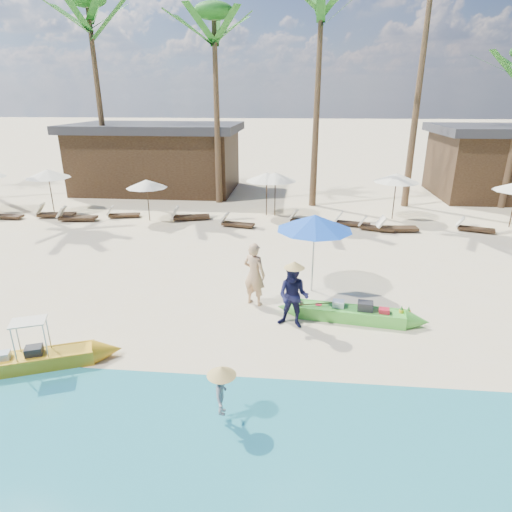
# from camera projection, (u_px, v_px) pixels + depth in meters

# --- Properties ---
(ground) EXTENTS (240.00, 240.00, 0.00)m
(ground) POSITION_uv_depth(u_px,v_px,m) (249.00, 322.00, 11.94)
(ground) COLOR beige
(ground) RESTS_ON ground
(wet_sand_strip) EXTENTS (240.00, 4.50, 0.01)m
(wet_sand_strip) POSITION_uv_depth(u_px,v_px,m) (218.00, 467.00, 7.28)
(wet_sand_strip) COLOR tan
(wet_sand_strip) RESTS_ON ground
(green_canoe) EXTENTS (4.67, 1.00, 0.60)m
(green_canoe) POSITION_uv_depth(u_px,v_px,m) (351.00, 313.00, 12.01)
(green_canoe) COLOR green
(green_canoe) RESTS_ON ground
(yellow_canoe) EXTENTS (4.47, 2.00, 1.22)m
(yellow_canoe) POSITION_uv_depth(u_px,v_px,m) (27.00, 361.00, 9.84)
(yellow_canoe) COLOR gold
(yellow_canoe) RESTS_ON ground
(tourist) EXTENTS (0.84, 0.72, 1.95)m
(tourist) POSITION_uv_depth(u_px,v_px,m) (254.00, 274.00, 12.69)
(tourist) COLOR tan
(tourist) RESTS_ON ground
(vendor_green) EXTENTS (1.01, 0.88, 1.78)m
(vendor_green) POSITION_uv_depth(u_px,v_px,m) (293.00, 296.00, 11.45)
(vendor_green) COLOR #141538
(vendor_green) RESTS_ON ground
(vendor_yellow) EXTENTS (0.37, 0.61, 0.93)m
(vendor_yellow) POSITION_uv_depth(u_px,v_px,m) (222.00, 393.00, 8.11)
(vendor_yellow) COLOR gray
(vendor_yellow) RESTS_ON ground
(blue_umbrella) EXTENTS (2.36, 2.36, 2.54)m
(blue_umbrella) POSITION_uv_depth(u_px,v_px,m) (315.00, 222.00, 13.11)
(blue_umbrella) COLOR #99999E
(blue_umbrella) RESTS_ON ground
(lounger_2_left) EXTENTS (1.73, 0.57, 0.58)m
(lounger_2_left) POSITION_uv_depth(u_px,v_px,m) (4.00, 215.00, 21.99)
(lounger_2_left) COLOR #3D2A19
(lounger_2_left) RESTS_ON ground
(resort_parasol_3) EXTENTS (2.27, 2.27, 2.34)m
(resort_parasol_3) POSITION_uv_depth(u_px,v_px,m) (48.00, 174.00, 22.50)
(resort_parasol_3) COLOR #3D2A19
(resort_parasol_3) RESTS_ON ground
(lounger_3_left) EXTENTS (2.00, 0.83, 0.66)m
(lounger_3_left) POSITION_uv_depth(u_px,v_px,m) (54.00, 213.00, 22.22)
(lounger_3_left) COLOR #3D2A19
(lounger_3_left) RESTS_ON ground
(lounger_3_right) EXTENTS (1.98, 0.79, 0.66)m
(lounger_3_right) POSITION_uv_depth(u_px,v_px,m) (75.00, 217.00, 21.61)
(lounger_3_right) COLOR #3D2A19
(lounger_3_right) RESTS_ON ground
(resort_parasol_4) EXTENTS (2.02, 2.02, 2.08)m
(resort_parasol_4) POSITION_uv_depth(u_px,v_px,m) (147.00, 184.00, 21.12)
(resort_parasol_4) COLOR #3D2A19
(resort_parasol_4) RESTS_ON ground
(lounger_4_left) EXTENTS (1.72, 0.84, 0.56)m
(lounger_4_left) POSITION_uv_depth(u_px,v_px,m) (122.00, 214.00, 22.21)
(lounger_4_left) COLOR #3D2A19
(lounger_4_left) RESTS_ON ground
(lounger_4_right) EXTENTS (2.02, 1.09, 0.66)m
(lounger_4_right) POSITION_uv_depth(u_px,v_px,m) (189.00, 216.00, 21.75)
(lounger_4_right) COLOR #3D2A19
(lounger_4_right) RESTS_ON ground
(resort_parasol_5) EXTENTS (2.19, 2.19, 2.26)m
(resort_parasol_5) POSITION_uv_depth(u_px,v_px,m) (267.00, 177.00, 22.04)
(resort_parasol_5) COLOR #3D2A19
(resort_parasol_5) RESTS_ON ground
(lounger_5_left) EXTENTS (1.71, 0.83, 0.56)m
(lounger_5_left) POSITION_uv_depth(u_px,v_px,m) (236.00, 223.00, 20.65)
(lounger_5_left) COLOR #3D2A19
(lounger_5_left) RESTS_ON ground
(resort_parasol_6) EXTENTS (2.21, 2.21, 2.28)m
(resort_parasol_6) POSITION_uv_depth(u_px,v_px,m) (275.00, 177.00, 21.96)
(resort_parasol_6) COLOR #3D2A19
(resort_parasol_6) RESTS_ON ground
(lounger_6_left) EXTENTS (1.75, 1.02, 0.57)m
(lounger_6_left) POSITION_uv_depth(u_px,v_px,m) (304.00, 220.00, 21.12)
(lounger_6_left) COLOR #3D2A19
(lounger_6_left) RESTS_ON ground
(lounger_6_right) EXTENTS (1.77, 0.87, 0.58)m
(lounger_6_right) POSITION_uv_depth(u_px,v_px,m) (351.00, 222.00, 20.75)
(lounger_6_right) COLOR #3D2A19
(lounger_6_right) RESTS_ON ground
(resort_parasol_7) EXTENTS (2.28, 2.28, 2.35)m
(resort_parasol_7) POSITION_uv_depth(u_px,v_px,m) (397.00, 178.00, 21.38)
(resort_parasol_7) COLOR #3D2A19
(resort_parasol_7) RESTS_ON ground
(lounger_7_left) EXTENTS (1.74, 0.97, 0.57)m
(lounger_7_left) POSITION_uv_depth(u_px,v_px,m) (375.00, 227.00, 20.07)
(lounger_7_left) COLOR #3D2A19
(lounger_7_left) RESTS_ON ground
(lounger_7_right) EXTENTS (1.95, 0.73, 0.65)m
(lounger_7_right) POSITION_uv_depth(u_px,v_px,m) (395.00, 227.00, 19.90)
(lounger_7_right) COLOR #3D2A19
(lounger_7_right) RESTS_ON ground
(lounger_8_left) EXTENTS (1.75, 1.04, 0.57)m
(lounger_8_left) POSITION_uv_depth(u_px,v_px,m) (473.00, 228.00, 19.92)
(lounger_8_left) COLOR #3D2A19
(lounger_8_left) RESTS_ON ground
(palm_2) EXTENTS (2.08, 2.08, 11.33)m
(palm_2) POSITION_uv_depth(u_px,v_px,m) (91.00, 34.00, 23.71)
(palm_2) COLOR brown
(palm_2) RESTS_ON ground
(palm_3) EXTENTS (2.08, 2.08, 10.52)m
(palm_3) POSITION_uv_depth(u_px,v_px,m) (215.00, 43.00, 22.55)
(palm_3) COLOR brown
(palm_3) RESTS_ON ground
(palm_4) EXTENTS (2.08, 2.08, 11.70)m
(palm_4) POSITION_uv_depth(u_px,v_px,m) (321.00, 22.00, 21.51)
(palm_4) COLOR brown
(palm_4) RESTS_ON ground
(pavilion_west) EXTENTS (10.80, 6.60, 4.30)m
(pavilion_west) POSITION_uv_depth(u_px,v_px,m) (158.00, 157.00, 28.20)
(pavilion_west) COLOR #3D2A19
(pavilion_west) RESTS_ON ground
(pavilion_east) EXTENTS (8.80, 6.60, 4.30)m
(pavilion_east) POSITION_uv_depth(u_px,v_px,m) (506.00, 161.00, 26.26)
(pavilion_east) COLOR #3D2A19
(pavilion_east) RESTS_ON ground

